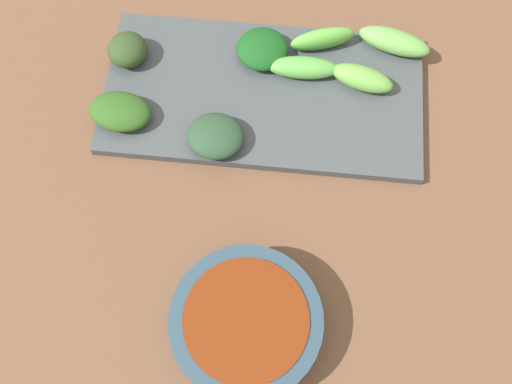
{
  "coord_description": "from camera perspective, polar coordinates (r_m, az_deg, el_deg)",
  "views": [
    {
      "loc": [
        -0.21,
        -0.02,
        0.58
      ],
      "look_at": [
        -0.01,
        0.0,
        0.05
      ],
      "focal_mm": 38.96,
      "sensor_mm": 36.0,
      "label": 1
    }
  ],
  "objects": [
    {
      "name": "broccoli_leafy_3",
      "position": [
        0.65,
        0.67,
        14.47
      ],
      "size": [
        0.07,
        0.07,
        0.02
      ],
      "primitive_type": "ellipsoid",
      "rotation": [
        0.0,
        0.0,
        -0.21
      ],
      "color": "#17541C",
      "rests_on": "serving_plate"
    },
    {
      "name": "broccoli_stalk_0",
      "position": [
        0.66,
        6.86,
        15.34
      ],
      "size": [
        0.04,
        0.08,
        0.03
      ],
      "primitive_type": "ellipsoid",
      "rotation": [
        0.0,
        0.0,
        0.32
      ],
      "color": "#62B846",
      "rests_on": "serving_plate"
    },
    {
      "name": "sauce_bowl",
      "position": [
        0.54,
        -0.89,
        -13.25
      ],
      "size": [
        0.14,
        0.14,
        0.04
      ],
      "color": "#2E475A",
      "rests_on": "tabletop"
    },
    {
      "name": "broccoli_leafy_5",
      "position": [
        0.67,
        -13.06,
        14.04
      ],
      "size": [
        0.05,
        0.05,
        0.03
      ],
      "primitive_type": "ellipsoid",
      "rotation": [
        0.0,
        0.0,
        -0.16
      ],
      "color": "#304824",
      "rests_on": "serving_plate"
    },
    {
      "name": "broccoli_stalk_1",
      "position": [
        0.64,
        10.86,
        11.4
      ],
      "size": [
        0.05,
        0.08,
        0.02
      ],
      "primitive_type": "ellipsoid",
      "rotation": [
        0.0,
        0.0,
        -0.26
      ],
      "color": "#6DB049",
      "rests_on": "serving_plate"
    },
    {
      "name": "serving_plate",
      "position": [
        0.64,
        0.73,
        10.01
      ],
      "size": [
        0.18,
        0.36,
        0.01
      ],
      "primitive_type": "cube",
      "color": "#454B50",
      "rests_on": "tabletop"
    },
    {
      "name": "tabletop",
      "position": [
        0.6,
        0.43,
        -0.66
      ],
      "size": [
        2.1,
        2.1,
        0.02
      ],
      "primitive_type": "cube",
      "color": "brown",
      "rests_on": "ground"
    },
    {
      "name": "broccoli_stalk_2",
      "position": [
        0.64,
        4.87,
        12.6
      ],
      "size": [
        0.03,
        0.08,
        0.02
      ],
      "primitive_type": "ellipsoid",
      "rotation": [
        0.0,
        0.0,
        0.04
      ],
      "color": "#5EB34C",
      "rests_on": "serving_plate"
    },
    {
      "name": "broccoli_stalk_6",
      "position": [
        0.68,
        14.01,
        14.76
      ],
      "size": [
        0.05,
        0.09,
        0.02
      ],
      "primitive_type": "ellipsoid",
      "rotation": [
        0.0,
        0.0,
        -0.26
      ],
      "color": "#6FB153",
      "rests_on": "serving_plate"
    },
    {
      "name": "broccoli_leafy_4",
      "position": [
        0.63,
        -13.78,
        8.02
      ],
      "size": [
        0.05,
        0.07,
        0.02
      ],
      "primitive_type": "ellipsoid",
      "rotation": [
        0.0,
        0.0,
        -0.09
      ],
      "color": "#305C20",
      "rests_on": "serving_plate"
    },
    {
      "name": "broccoli_leafy_7",
      "position": [
        0.6,
        -4.18,
        5.76
      ],
      "size": [
        0.06,
        0.06,
        0.02
      ],
      "primitive_type": "ellipsoid",
      "rotation": [
        0.0,
        0.0,
        -0.06
      ],
      "color": "#2A4A30",
      "rests_on": "serving_plate"
    }
  ]
}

